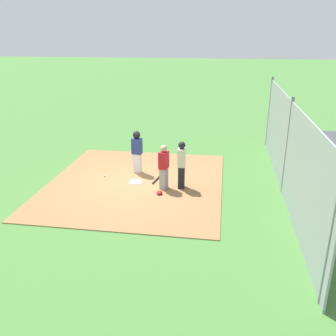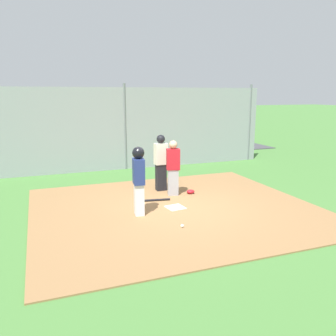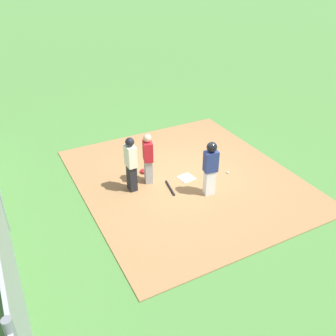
# 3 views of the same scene
# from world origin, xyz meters

# --- Properties ---
(ground_plane) EXTENTS (140.00, 140.00, 0.00)m
(ground_plane) POSITION_xyz_m (0.00, 0.00, 0.00)
(ground_plane) COLOR #477A38
(dirt_infield) EXTENTS (7.20, 6.40, 0.03)m
(dirt_infield) POSITION_xyz_m (0.00, 0.00, 0.01)
(dirt_infield) COLOR olive
(dirt_infield) RESTS_ON ground_plane
(home_plate) EXTENTS (0.49, 0.49, 0.02)m
(home_plate) POSITION_xyz_m (0.00, 0.00, 0.04)
(home_plate) COLOR white
(home_plate) RESTS_ON dirt_infield
(catcher) EXTENTS (0.43, 0.35, 1.61)m
(catcher) POSITION_xyz_m (-0.38, -1.13, 0.87)
(catcher) COLOR #9E9EA3
(catcher) RESTS_ON dirt_infield
(umpire) EXTENTS (0.39, 0.27, 1.72)m
(umpire) POSITION_xyz_m (-0.22, -1.75, 0.93)
(umpire) COLOR black
(umpire) RESTS_ON dirt_infield
(runner) EXTENTS (0.31, 0.41, 1.69)m
(runner) POSITION_xyz_m (1.02, 0.16, 1.00)
(runner) COLOR silver
(runner) RESTS_ON dirt_infield
(baseball_bat) EXTENTS (0.78, 0.19, 0.06)m
(baseball_bat) POSITION_xyz_m (0.28, -0.73, 0.06)
(baseball_bat) COLOR black
(baseball_bat) RESTS_ON dirt_infield
(catcher_mask) EXTENTS (0.24, 0.20, 0.12)m
(catcher_mask) POSITION_xyz_m (-0.92, -1.07, 0.09)
(catcher_mask) COLOR #B21923
(catcher_mask) RESTS_ON dirt_infield
(baseball) EXTENTS (0.07, 0.07, 0.07)m
(baseball) POSITION_xyz_m (0.36, 1.32, 0.07)
(baseball) COLOR white
(baseball) RESTS_ON dirt_infield
(backstop_fence) EXTENTS (12.00, 0.10, 3.35)m
(backstop_fence) POSITION_xyz_m (0.00, -5.31, 1.60)
(backstop_fence) COLOR #93999E
(backstop_fence) RESTS_ON ground_plane
(parking_lot) EXTENTS (18.00, 5.20, 0.04)m
(parking_lot) POSITION_xyz_m (0.00, -10.20, 0.02)
(parking_lot) COLOR #424247
(parking_lot) RESTS_ON ground_plane
(parked_car_red) EXTENTS (4.20, 1.89, 1.28)m
(parked_car_red) POSITION_xyz_m (-5.71, -10.55, 0.61)
(parked_car_red) COLOR maroon
(parked_car_red) RESTS_ON parking_lot
(parked_car_silver) EXTENTS (4.34, 2.17, 1.28)m
(parked_car_silver) POSITION_xyz_m (-3.42, -10.46, 0.61)
(parked_car_silver) COLOR #B2B2B7
(parked_car_silver) RESTS_ON parking_lot
(parked_car_blue) EXTENTS (4.23, 1.95, 1.28)m
(parked_car_blue) POSITION_xyz_m (-0.50, -9.91, 0.61)
(parked_car_blue) COLOR #28428C
(parked_car_blue) RESTS_ON parking_lot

